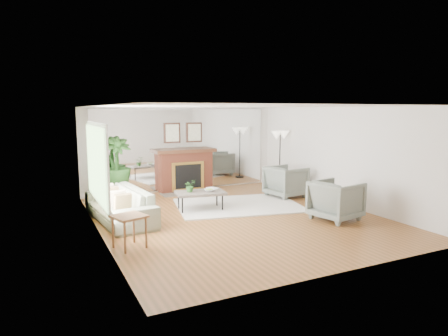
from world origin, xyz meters
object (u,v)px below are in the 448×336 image
sofa (120,205)px  armchair_front (336,200)px  fireplace (186,169)px  potted_ficus (116,166)px  coffee_table (200,193)px  armchair_back (286,182)px  side_table (129,221)px  floor_lamp (280,140)px

sofa → armchair_front: size_ratio=2.52×
fireplace → potted_ficus: bearing=-175.6°
coffee_table → armchair_back: size_ratio=1.31×
armchair_front → side_table: size_ratio=1.48×
fireplace → sofa: fireplace is taller
side_table → floor_lamp: 6.24m
armchair_front → floor_lamp: 3.57m
fireplace → side_table: size_ratio=3.14×
sofa → floor_lamp: size_ratio=1.35×
fireplace → sofa: (-2.45, -2.43, -0.31)m
side_table → coffee_table: bearing=41.9°
fireplace → armchair_front: bearing=-66.7°
armchair_front → potted_ficus: bearing=31.9°
fireplace → floor_lamp: size_ratio=1.14×
coffee_table → sofa: (-1.94, -0.05, -0.07)m
floor_lamp → side_table: bearing=-148.8°
fireplace → armchair_back: size_ratio=2.13×
armchair_front → side_table: 4.55m
sofa → armchair_back: armchair_back is taller
armchair_back → armchair_front: same height
armchair_back → potted_ficus: 4.72m
fireplace → armchair_front: fireplace is taller
fireplace → armchair_back: (2.24, -1.99, -0.22)m
armchair_back → armchair_front: bearing=163.0°
fireplace → potted_ficus: 2.10m
coffee_table → armchair_front: armchair_front is taller
side_table → floor_lamp: bearing=31.2°
fireplace → floor_lamp: fireplace is taller
coffee_table → side_table: size_ratio=1.93×
coffee_table → armchair_back: (2.75, 0.39, 0.01)m
coffee_table → armchair_front: size_ratio=1.31×
side_table → potted_ficus: potted_ficus is taller
fireplace → coffee_table: bearing=-102.2°
sofa → armchair_front: 4.78m
armchair_back → potted_ficus: (-4.32, 1.83, 0.48)m
armchair_back → floor_lamp: (0.37, 0.89, 1.10)m
sofa → floor_lamp: 5.37m
sofa → side_table: 1.88m
fireplace → side_table: fireplace is taller
armchair_front → side_table: bearing=77.2°
armchair_back → fireplace: bearing=39.5°
fireplace → floor_lamp: bearing=-22.7°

